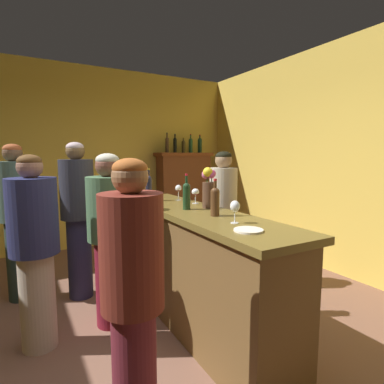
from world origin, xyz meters
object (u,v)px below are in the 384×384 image
(wine_bottle_merlot, at_px, (187,195))
(display_bottle_left, at_px, (167,144))
(patron_redhead, at_px, (17,216))
(display_bottle_center, at_px, (183,146))
(patron_tall, at_px, (110,233))
(patron_in_navy, at_px, (78,214))
(flower_arrangement, at_px, (209,187))
(display_bottle_midleft, at_px, (175,144))
(wine_glass_rear, at_px, (178,189))
(wine_bottle_pinot, at_px, (215,200))
(display_bottle_right, at_px, (200,145))
(patron_near_entrance, at_px, (133,297))
(wine_glass_mid, at_px, (195,193))
(wine_glass_front, at_px, (235,207))
(bar_counter, at_px, (194,267))
(bartender, at_px, (223,212))
(display_cabinet, at_px, (184,193))
(display_bottle_midright, at_px, (191,145))
(patron_in_grey, at_px, (35,245))
(cheese_plate, at_px, (248,230))
(wine_bottle_malbec, at_px, (149,187))

(wine_bottle_merlot, height_order, display_bottle_left, display_bottle_left)
(wine_bottle_merlot, height_order, patron_redhead, patron_redhead)
(display_bottle_center, xyz_separation_m, patron_redhead, (-2.66, -1.38, -0.78))
(patron_tall, xyz_separation_m, patron_in_navy, (-0.15, 0.71, 0.07))
(flower_arrangement, height_order, patron_redhead, patron_redhead)
(display_bottle_midleft, relative_size, patron_redhead, 0.20)
(wine_glass_rear, relative_size, display_bottle_left, 0.47)
(wine_bottle_merlot, xyz_separation_m, display_bottle_left, (1.03, 2.64, 0.53))
(wine_bottle_merlot, relative_size, wine_bottle_pinot, 1.07)
(display_bottle_right, distance_m, patron_near_entrance, 4.48)
(wine_bottle_pinot, xyz_separation_m, patron_in_navy, (-0.81, 1.37, -0.26))
(wine_glass_mid, xyz_separation_m, patron_near_entrance, (-1.05, -1.23, -0.32))
(wine_glass_front, height_order, patron_tall, patron_tall)
(wine_glass_rear, xyz_separation_m, display_bottle_midleft, (1.00, 2.11, 0.55))
(wine_bottle_merlot, distance_m, patron_near_entrance, 1.31)
(display_bottle_midleft, xyz_separation_m, patron_near_entrance, (-2.00, -3.61, -0.87))
(bar_counter, distance_m, display_bottle_center, 3.21)
(flower_arrangement, bearing_deg, wine_bottle_merlot, 175.17)
(bar_counter, distance_m, bartender, 0.97)
(bar_counter, relative_size, display_cabinet, 1.50)
(patron_near_entrance, bearing_deg, wine_bottle_pinot, -20.22)
(patron_in_navy, bearing_deg, display_bottle_center, 72.54)
(display_bottle_midright, height_order, patron_in_grey, display_bottle_midright)
(display_bottle_left, relative_size, patron_tall, 0.23)
(display_bottle_left, xyz_separation_m, display_bottle_center, (0.32, -0.00, -0.03))
(wine_bottle_merlot, relative_size, flower_arrangement, 0.85)
(display_bottle_left, bearing_deg, cheese_plate, -106.75)
(wine_glass_rear, relative_size, bartender, 0.11)
(flower_arrangement, xyz_separation_m, bartender, (0.53, 0.53, -0.36))
(wine_bottle_merlot, bearing_deg, display_bottle_center, 62.88)
(wine_bottle_malbec, height_order, display_bottle_center, display_bottle_center)
(cheese_plate, height_order, display_bottle_left, display_bottle_left)
(display_bottle_right, bearing_deg, patron_tall, -134.39)
(display_cabinet, distance_m, patron_near_entrance, 4.21)
(cheese_plate, bearing_deg, flower_arrangement, 73.91)
(wine_glass_rear, distance_m, bartender, 0.63)
(wine_glass_mid, bearing_deg, bartender, 26.75)
(patron_redhead, bearing_deg, wine_bottle_merlot, -0.17)
(display_bottle_left, distance_m, patron_redhead, 2.84)
(display_bottle_midright, bearing_deg, patron_redhead, -153.76)
(wine_glass_front, xyz_separation_m, bartender, (0.71, 1.16, -0.29))
(display_bottle_midright, bearing_deg, wine_glass_mid, -117.94)
(wine_bottle_pinot, distance_m, patron_in_navy, 1.61)
(wine_bottle_malbec, relative_size, display_bottle_midleft, 1.03)
(patron_near_entrance, bearing_deg, display_bottle_midleft, 6.02)
(wine_glass_rear, bearing_deg, wine_glass_mid, -79.69)
(bar_counter, distance_m, patron_redhead, 1.92)
(bar_counter, xyz_separation_m, patron_redhead, (-1.35, 1.31, 0.37))
(display_cabinet, bearing_deg, wine_bottle_malbec, -126.22)
(patron_redhead, relative_size, patron_tall, 1.06)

